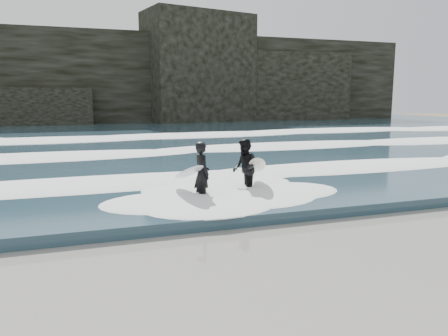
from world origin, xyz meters
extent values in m
plane|color=olive|center=(0.00, 0.00, 0.00)|extent=(120.00, 120.00, 0.00)
cube|color=#253D4A|center=(0.00, 29.00, 0.15)|extent=(90.00, 52.00, 0.30)
cube|color=black|center=(0.00, 46.00, 5.00)|extent=(70.00, 9.00, 10.00)
ellipsoid|color=white|center=(0.00, 9.00, 0.40)|extent=(60.00, 3.20, 0.20)
ellipsoid|color=white|center=(0.00, 16.00, 0.42)|extent=(60.00, 4.00, 0.24)
ellipsoid|color=white|center=(0.00, 25.00, 0.45)|extent=(60.00, 4.80, 0.30)
imported|color=black|center=(-1.36, 5.63, 0.92)|extent=(0.52, 0.72, 1.84)
ellipsoid|color=silver|center=(-1.76, 5.68, 0.96)|extent=(0.75, 2.02, 0.79)
imported|color=black|center=(0.15, 6.11, 0.91)|extent=(0.84, 1.00, 1.83)
ellipsoid|color=silver|center=(0.57, 6.11, 0.98)|extent=(1.22, 2.00, 0.85)
camera|label=1|loc=(-4.78, -6.38, 3.12)|focal=35.00mm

